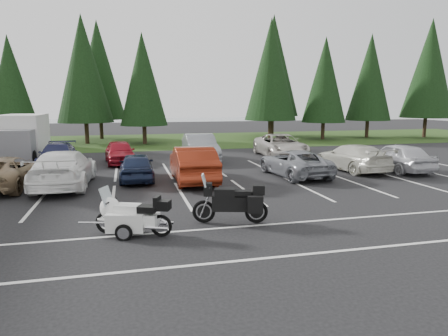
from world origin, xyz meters
TOP-DOWN VIEW (x-y plane):
  - ground at (0.00, 0.00)m, footprint 120.00×120.00m
  - grass_strip at (0.00, 24.00)m, footprint 80.00×16.00m
  - lake_water at (4.00, 55.00)m, footprint 70.00×50.00m
  - box_truck at (-8.00, 12.50)m, footprint 2.40×5.60m
  - stall_markings at (0.00, 2.00)m, footprint 32.00×16.00m
  - conifer_3 at (-10.50, 21.40)m, footprint 3.87×3.87m
  - conifer_4 at (-5.00, 22.90)m, footprint 4.80×4.80m
  - conifer_5 at (0.00, 21.60)m, footprint 4.14×4.14m
  - conifer_6 at (12.00, 22.10)m, footprint 4.93×4.93m
  - conifer_7 at (17.50, 21.80)m, footprint 4.27×4.27m
  - conifer_8 at (23.00, 22.60)m, footprint 4.53×4.53m
  - conifer_9 at (29.00, 21.30)m, footprint 5.19×5.19m
  - conifer_back_b at (-4.00, 27.50)m, footprint 4.97×4.97m
  - conifer_back_c at (14.00, 26.80)m, footprint 5.50×5.50m
  - car_near_2 at (-6.78, 4.23)m, footprint 2.72×5.18m
  - car_near_3 at (-4.31, 3.83)m, footprint 2.50×5.68m
  - car_near_4 at (-1.18, 4.58)m, footprint 1.65×3.97m
  - car_near_5 at (1.39, 3.71)m, footprint 1.87×5.10m
  - car_near_6 at (6.57, 3.87)m, footprint 2.59×4.94m
  - car_near_7 at (10.28, 4.63)m, footprint 2.46×5.13m
  - car_near_8 at (12.62, 3.95)m, footprint 1.94×4.53m
  - car_far_1 at (-5.48, 9.86)m, footprint 1.93×4.65m
  - car_far_2 at (-2.01, 10.26)m, footprint 2.03×4.22m
  - car_far_3 at (2.90, 10.09)m, footprint 1.89×5.14m
  - car_far_4 at (8.50, 10.50)m, footprint 2.90×5.75m
  - touring_motorcycle at (-1.51, -3.50)m, footprint 2.59×1.69m
  - cargo_trailer at (-1.68, -3.49)m, footprint 1.66×1.18m
  - adventure_motorcycle at (1.42, -3.04)m, footprint 2.72×1.52m

SIDE VIEW (x-z plane):
  - ground at x=0.00m, z-range 0.00..0.00m
  - lake_water at x=4.00m, z-range -0.01..0.01m
  - stall_markings at x=0.00m, z-range 0.00..0.01m
  - grass_strip at x=0.00m, z-range 0.00..0.01m
  - cargo_trailer at x=-1.68m, z-range 0.00..0.69m
  - car_near_6 at x=6.57m, z-range 0.00..1.32m
  - car_far_1 at x=-5.48m, z-range 0.00..1.34m
  - car_near_4 at x=-1.18m, z-range 0.00..1.35m
  - touring_motorcycle at x=-1.51m, z-range 0.00..1.38m
  - car_far_2 at x=-2.01m, z-range 0.00..1.39m
  - car_near_2 at x=-6.78m, z-range 0.00..1.39m
  - car_near_7 at x=10.28m, z-range 0.00..1.44m
  - car_near_8 at x=12.62m, z-range 0.00..1.53m
  - car_far_4 at x=8.50m, z-range 0.00..1.56m
  - adventure_motorcycle at x=1.42m, z-range 0.00..1.57m
  - car_near_3 at x=-4.31m, z-range 0.00..1.62m
  - car_near_5 at x=1.39m, z-range 0.00..1.67m
  - car_far_3 at x=2.90m, z-range 0.00..1.68m
  - box_truck at x=-8.00m, z-range 0.00..2.90m
  - conifer_3 at x=-10.50m, z-range 0.76..9.78m
  - conifer_5 at x=0.00m, z-range 0.81..10.45m
  - conifer_7 at x=17.50m, z-range 0.84..10.78m
  - conifer_8 at x=23.00m, z-range 0.89..11.45m
  - conifer_4 at x=-5.00m, z-range 0.95..12.12m
  - conifer_6 at x=12.00m, z-range 0.97..12.45m
  - conifer_back_b at x=-4.00m, z-range 0.98..12.56m
  - conifer_9 at x=29.00m, z-range 1.02..13.12m
  - conifer_back_c at x=14.00m, z-range 1.09..13.90m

